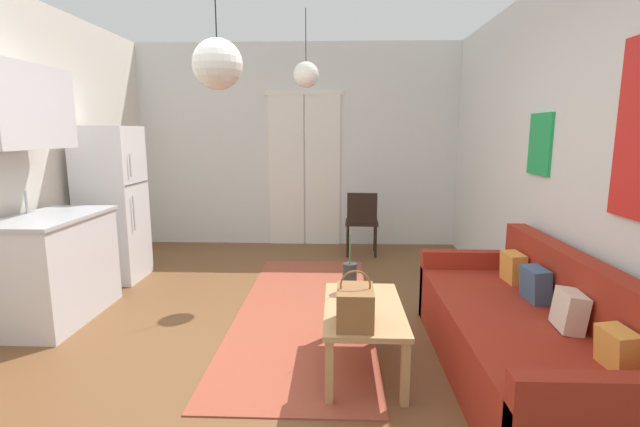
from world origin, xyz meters
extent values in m
cube|color=brown|center=(0.00, 0.00, -0.05)|extent=(5.05, 7.43, 0.10)
cube|color=silver|center=(0.00, 3.46, 1.40)|extent=(4.65, 0.10, 2.81)
cube|color=white|center=(-0.16, 3.40, 1.05)|extent=(0.49, 0.02, 2.10)
cube|color=white|center=(0.36, 3.40, 1.05)|extent=(0.49, 0.02, 2.10)
cube|color=white|center=(0.10, 3.40, 2.13)|extent=(1.08, 0.03, 0.06)
cube|color=silver|center=(2.28, 0.00, 1.40)|extent=(0.10, 7.03, 2.81)
cube|color=green|center=(2.21, 0.77, 1.50)|extent=(0.02, 0.40, 0.50)
cube|color=blue|center=(-2.21, 0.81, 1.76)|extent=(0.02, 0.32, 0.40)
cube|color=#9E4733|center=(0.28, 0.85, 0.01)|extent=(1.17, 3.18, 0.01)
cube|color=maroon|center=(1.73, -0.25, 0.22)|extent=(0.87, 2.15, 0.44)
cube|color=maroon|center=(2.09, -0.25, 0.41)|extent=(0.15, 2.15, 0.83)
cube|color=maroon|center=(1.73, 0.77, 0.30)|extent=(0.87, 0.11, 0.60)
cube|color=gold|center=(1.95, -0.92, 0.55)|extent=(0.15, 0.21, 0.21)
cube|color=beige|center=(1.94, -0.46, 0.56)|extent=(0.16, 0.24, 0.24)
cube|color=#3D5B7F|center=(1.94, 0.01, 0.56)|extent=(0.15, 0.24, 0.24)
cube|color=gold|center=(1.94, 0.41, 0.56)|extent=(0.15, 0.24, 0.23)
cube|color=tan|center=(0.75, -0.13, 0.42)|extent=(0.53, 0.96, 0.04)
cube|color=tan|center=(0.53, -0.57, 0.20)|extent=(0.05, 0.05, 0.40)
cube|color=tan|center=(0.97, -0.57, 0.20)|extent=(0.05, 0.05, 0.40)
cube|color=tan|center=(0.53, 0.31, 0.20)|extent=(0.05, 0.05, 0.40)
cube|color=tan|center=(0.97, 0.31, 0.20)|extent=(0.05, 0.05, 0.40)
cylinder|color=#2D2D33|center=(0.66, 0.18, 0.54)|extent=(0.10, 0.10, 0.21)
cylinder|color=#477F42|center=(0.66, 0.18, 0.76)|extent=(0.01, 0.01, 0.22)
cube|color=brown|center=(0.68, -0.43, 0.55)|extent=(0.23, 0.30, 0.23)
torus|color=brown|center=(0.68, -0.43, 0.69)|extent=(0.19, 0.01, 0.19)
cube|color=white|center=(-1.86, 1.72, 0.83)|extent=(0.57, 0.59, 1.66)
cube|color=#4C4C51|center=(-1.57, 1.72, 1.06)|extent=(0.01, 0.56, 0.01)
cylinder|color=#B7BABF|center=(-1.55, 1.56, 1.26)|extent=(0.02, 0.02, 0.23)
cylinder|color=#B7BABF|center=(-1.55, 1.56, 0.76)|extent=(0.02, 0.02, 0.37)
cube|color=silver|center=(-1.84, 0.61, 0.44)|extent=(0.59, 1.07, 0.88)
cube|color=#B7BABF|center=(-1.84, 0.61, 0.89)|extent=(0.62, 1.10, 0.03)
cube|color=#999BA0|center=(-1.84, 0.68, 0.85)|extent=(0.36, 0.40, 0.10)
cylinder|color=#B7BABF|center=(-2.07, 0.68, 1.01)|extent=(0.02, 0.02, 0.20)
cube|color=silver|center=(-1.97, 0.61, 1.79)|extent=(0.32, 0.97, 0.67)
cylinder|color=black|center=(1.08, 3.01, 0.21)|extent=(0.03, 0.03, 0.42)
cylinder|color=black|center=(0.72, 3.02, 0.21)|extent=(0.03, 0.03, 0.42)
cylinder|color=black|center=(1.06, 2.67, 0.21)|extent=(0.03, 0.03, 0.42)
cylinder|color=black|center=(0.70, 2.68, 0.21)|extent=(0.03, 0.03, 0.42)
cube|color=black|center=(0.89, 2.85, 0.43)|extent=(0.44, 0.42, 0.04)
cube|color=black|center=(0.88, 2.67, 0.64)|extent=(0.38, 0.05, 0.40)
sphere|color=white|center=(-0.12, -0.35, 1.98)|extent=(0.29, 0.29, 0.29)
cylinder|color=black|center=(0.24, 1.74, 2.55)|extent=(0.01, 0.01, 0.51)
sphere|color=white|center=(0.24, 1.74, 2.17)|extent=(0.26, 0.26, 0.26)
camera|label=1|loc=(0.57, -3.07, 1.59)|focal=25.73mm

